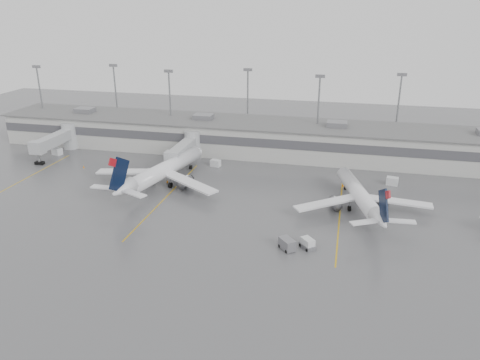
# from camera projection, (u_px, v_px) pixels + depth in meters

# --- Properties ---
(ground) EXTENTS (260.00, 260.00, 0.00)m
(ground) POSITION_uv_depth(u_px,v_px,m) (216.00, 267.00, 70.54)
(ground) COLOR #555557
(ground) RESTS_ON ground
(terminal) EXTENTS (152.00, 17.00, 9.45)m
(terminal) POSITION_uv_depth(u_px,v_px,m) (277.00, 138.00, 121.77)
(terminal) COLOR #B1B1AC
(terminal) RESTS_ON ground
(light_masts) EXTENTS (142.40, 8.00, 20.60)m
(light_masts) POSITION_uv_depth(u_px,v_px,m) (281.00, 104.00, 124.20)
(light_masts) COLOR gray
(light_masts) RESTS_ON ground
(jet_bridge_left) EXTENTS (4.00, 17.20, 7.00)m
(jet_bridge_left) POSITION_uv_depth(u_px,v_px,m) (61.00, 139.00, 122.57)
(jet_bridge_left) COLOR #9B9DA0
(jet_bridge_left) RESTS_ON ground
(jet_bridge_right) EXTENTS (4.00, 17.20, 7.00)m
(jet_bridge_right) POSITION_uv_depth(u_px,v_px,m) (187.00, 148.00, 115.10)
(jet_bridge_right) COLOR #9B9DA0
(jet_bridge_right) RESTS_ON ground
(stand_markings) EXTENTS (105.25, 40.00, 0.01)m
(stand_markings) POSITION_uv_depth(u_px,v_px,m) (250.00, 204.00, 92.36)
(stand_markings) COLOR #CA980B
(stand_markings) RESTS_ON ground
(jet_mid_left) EXTENTS (29.48, 33.40, 10.95)m
(jet_mid_left) POSITION_uv_depth(u_px,v_px,m) (162.00, 171.00, 100.82)
(jet_mid_left) COLOR white
(jet_mid_left) RESTS_ON ground
(jet_mid_right) EXTENTS (25.48, 28.98, 9.62)m
(jet_mid_right) POSITION_uv_depth(u_px,v_px,m) (360.00, 195.00, 88.97)
(jet_mid_right) COLOR white
(jet_mid_right) RESTS_ON ground
(baggage_tug) EXTENTS (2.97, 3.09, 1.72)m
(baggage_tug) POSITION_uv_depth(u_px,v_px,m) (308.00, 244.00, 75.81)
(baggage_tug) COLOR silver
(baggage_tug) RESTS_ON ground
(baggage_cart) EXTENTS (3.16, 3.30, 1.88)m
(baggage_cart) POSITION_uv_depth(u_px,v_px,m) (287.00, 244.00, 75.30)
(baggage_cart) COLOR slate
(baggage_cart) RESTS_ON ground
(gse_uld_a) EXTENTS (2.95, 2.45, 1.79)m
(gse_uld_a) POSITION_uv_depth(u_px,v_px,m) (57.00, 151.00, 122.12)
(gse_uld_a) COLOR silver
(gse_uld_a) RESTS_ON ground
(gse_uld_b) EXTENTS (2.58, 2.00, 1.63)m
(gse_uld_b) POSITION_uv_depth(u_px,v_px,m) (216.00, 163.00, 113.42)
(gse_uld_b) COLOR silver
(gse_uld_b) RESTS_ON ground
(gse_uld_c) EXTENTS (2.70, 2.04, 1.74)m
(gse_uld_c) POSITION_uv_depth(u_px,v_px,m) (392.00, 181.00, 101.95)
(gse_uld_c) COLOR silver
(gse_uld_c) RESTS_ON ground
(gse_loader) EXTENTS (2.28, 3.14, 1.79)m
(gse_loader) POSITION_uv_depth(u_px,v_px,m) (170.00, 160.00, 115.60)
(gse_loader) COLOR slate
(gse_loader) RESTS_ON ground
(cone_a) EXTENTS (0.40, 0.40, 0.63)m
(cone_a) POSITION_uv_depth(u_px,v_px,m) (84.00, 167.00, 112.46)
(cone_a) COLOR orange
(cone_a) RESTS_ON ground
(cone_b) EXTENTS (0.43, 0.43, 0.68)m
(cone_b) POSITION_uv_depth(u_px,v_px,m) (167.00, 181.00, 103.45)
(cone_b) COLOR orange
(cone_b) RESTS_ON ground
(cone_c) EXTENTS (0.50, 0.50, 0.79)m
(cone_c) POSITION_uv_depth(u_px,v_px,m) (343.00, 185.00, 101.25)
(cone_c) COLOR orange
(cone_c) RESTS_ON ground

